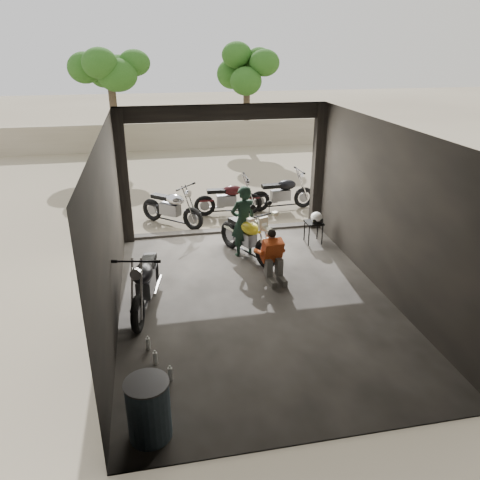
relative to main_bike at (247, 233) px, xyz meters
name	(u,v)px	position (x,y,z in m)	size (l,w,h in m)	color
ground	(254,300)	(-0.26, -1.90, -0.60)	(80.00, 80.00, 0.00)	#7A6D56
garage	(249,227)	(-0.26, -1.36, 0.68)	(7.00, 7.13, 3.20)	#2D2B28
boundary_wall	(186,135)	(-0.26, 12.10, 0.00)	(18.00, 0.30, 1.20)	gray
tree_left	(108,57)	(-3.26, 10.60, 3.39)	(2.20, 2.20, 5.60)	#382B1E
tree_right	(247,66)	(2.54, 12.10, 2.96)	(2.20, 2.20, 5.00)	#382B1E
main_bike	(247,233)	(0.00, 0.00, 0.00)	(0.73, 1.79, 1.19)	#E9E8C5
left_bike	(145,278)	(-2.26, -1.81, 0.02)	(0.75, 1.83, 1.24)	black
outside_bike_a	(171,204)	(-1.53, 2.37, -0.01)	(0.71, 1.73, 1.17)	black
outside_bike_b	(228,196)	(0.08, 2.88, -0.03)	(0.69, 1.67, 1.13)	#410F12
outside_bike_c	(282,190)	(1.68, 3.03, -0.01)	(0.71, 1.72, 1.16)	black
rider	(243,222)	(-0.06, 0.11, 0.23)	(0.60, 0.40, 1.66)	black
mechanic	(274,258)	(0.29, -1.24, -0.08)	(0.53, 0.72, 1.04)	#B64518
stool	(314,225)	(1.74, 0.49, -0.12)	(0.40, 0.40, 0.55)	black
helmet	(316,217)	(1.78, 0.43, 0.09)	(0.28, 0.29, 0.26)	white
oil_drum	(149,410)	(-2.26, -4.90, -0.19)	(0.53, 0.53, 0.82)	#415B6E
sign_post	(355,160)	(3.23, 1.74, 1.09)	(0.83, 0.08, 2.48)	black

